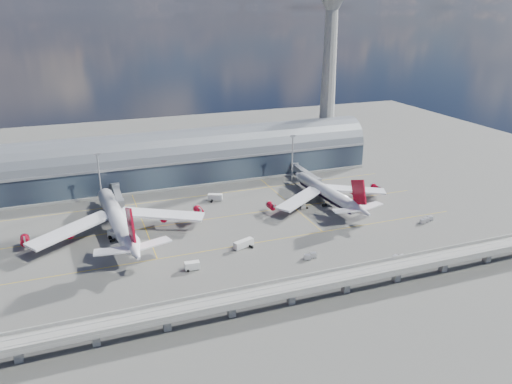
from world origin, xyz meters
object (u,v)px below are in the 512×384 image
object	(u,v)px
airliner_right	(328,193)
service_truck_1	(192,266)
cargo_train_2	(426,220)
cargo_train_0	(310,256)
control_tower	(329,76)
floodlight_mast_right	(292,157)
floodlight_mast_left	(100,178)
airliner_left	(118,220)
service_truck_2	(244,244)
service_truck_4	(326,193)
cargo_train_1	(405,257)
service_truck_5	(215,197)
service_truck_3	(303,205)
service_truck_0	(116,235)

from	to	relation	value
airliner_right	service_truck_1	size ratio (longest dim) A/B	11.91
cargo_train_2	cargo_train_0	bearing A→B (deg)	120.10
control_tower	airliner_right	world-z (taller)	control_tower
floodlight_mast_right	floodlight_mast_left	bearing A→B (deg)	180.00
floodlight_mast_right	cargo_train_0	xyz separation A→B (m)	(-30.61, -84.76, -12.66)
airliner_left	floodlight_mast_left	bearing A→B (deg)	91.20
floodlight_mast_left	service_truck_2	size ratio (longest dim) A/B	2.89
cargo_train_0	service_truck_4	bearing A→B (deg)	-19.09
control_tower	cargo_train_1	bearing A→B (deg)	-104.36
cargo_train_0	cargo_train_2	world-z (taller)	cargo_train_0
control_tower	airliner_left	xyz separation A→B (m)	(-131.13, -66.38, -44.77)
service_truck_5	cargo_train_0	bearing A→B (deg)	-141.76
control_tower	airliner_right	xyz separation A→B (m)	(-32.78, -64.98, -46.26)
service_truck_3	cargo_train_2	xyz separation A→B (m)	(43.96, -34.23, -0.34)
service_truck_2	cargo_train_1	size ratio (longest dim) A/B	0.85
cargo_train_0	service_truck_3	bearing A→B (deg)	-8.96
floodlight_mast_right	service_truck_4	size ratio (longest dim) A/B	4.21
service_truck_2	service_truck_3	size ratio (longest dim) A/B	1.58
floodlight_mast_left	service_truck_1	size ratio (longest dim) A/B	4.68
floodlight_mast_right	service_truck_5	size ratio (longest dim) A/B	3.49
service_truck_1	service_truck_2	distance (m)	25.44
control_tower	floodlight_mast_left	xyz separation A→B (m)	(-135.00, -28.00, -38.00)
floodlight_mast_left	airliner_right	xyz separation A→B (m)	(102.22, -36.98, -8.25)
floodlight_mast_right	service_truck_1	distance (m)	108.21
airliner_left	service_truck_5	bearing A→B (deg)	22.24
service_truck_2	service_truck_5	distance (m)	53.52
floodlight_mast_left	airliner_left	xyz separation A→B (m)	(3.87, -38.38, -6.77)
control_tower	service_truck_2	size ratio (longest dim) A/B	11.57
airliner_left	floodlight_mast_right	bearing A→B (deg)	17.21
service_truck_2	cargo_train_1	world-z (taller)	service_truck_2
service_truck_2	service_truck_5	size ratio (longest dim) A/B	1.21
control_tower	service_truck_1	xyz separation A→B (m)	(-109.53, -105.51, -50.08)
floodlight_mast_left	service_truck_4	size ratio (longest dim) A/B	4.21
floodlight_mast_left	cargo_train_2	distance (m)	151.63
service_truck_3	service_truck_4	xyz separation A→B (m)	(17.32, 10.34, 0.36)
control_tower	floodlight_mast_left	bearing A→B (deg)	-168.28
floodlight_mast_right	airliner_left	bearing A→B (deg)	-158.24
floodlight_mast_left	service_truck_3	distance (m)	97.38
cargo_train_1	airliner_left	bearing A→B (deg)	43.59
airliner_right	service_truck_2	bearing A→B (deg)	-154.70
cargo_train_1	service_truck_0	bearing A→B (deg)	45.29
control_tower	cargo_train_2	distance (m)	111.93
service_truck_2	cargo_train_2	distance (m)	84.35
service_truck_2	service_truck_3	xyz separation A→B (m)	(40.27, 29.65, -0.32)
floodlight_mast_left	cargo_train_2	xyz separation A→B (m)	(132.96, -71.78, -12.67)
service_truck_2	cargo_train_1	bearing A→B (deg)	-140.14
cargo_train_0	cargo_train_2	xyz separation A→B (m)	(63.57, 12.98, -0.02)
service_truck_0	cargo_train_0	world-z (taller)	service_truck_0
airliner_right	control_tower	bearing A→B (deg)	59.07
airliner_left	cargo_train_0	world-z (taller)	airliner_left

